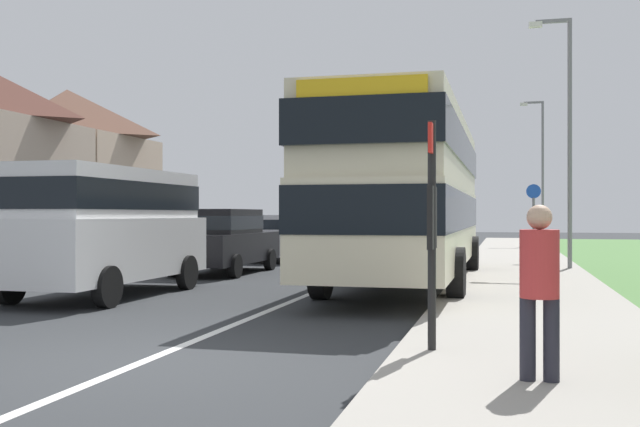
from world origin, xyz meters
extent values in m
plane|color=#2D3033|center=(0.00, 0.00, 0.00)|extent=(120.00, 120.00, 0.00)
cube|color=silver|center=(0.00, 8.00, 0.00)|extent=(0.14, 60.00, 0.01)
cube|color=#9E998E|center=(4.20, 6.00, 0.06)|extent=(3.20, 68.00, 0.12)
cube|color=beige|center=(1.67, 9.26, 1.32)|extent=(2.50, 11.36, 1.65)
cube|color=beige|center=(1.67, 9.26, 2.92)|extent=(2.45, 11.13, 1.55)
cube|color=black|center=(1.67, 9.26, 1.65)|extent=(2.52, 11.41, 0.76)
cube|color=black|center=(1.67, 9.26, 3.00)|extent=(2.52, 11.41, 0.72)
cube|color=gold|center=(1.67, 3.64, 3.42)|extent=(2.00, 0.08, 0.44)
cylinder|color=black|center=(0.42, 12.78, 0.50)|extent=(0.30, 1.00, 1.00)
cylinder|color=black|center=(2.92, 12.78, 0.50)|extent=(0.30, 1.00, 1.00)
cylinder|color=black|center=(0.42, 6.14, 0.50)|extent=(0.30, 1.00, 1.00)
cylinder|color=black|center=(2.92, 6.14, 0.50)|extent=(0.30, 1.00, 1.00)
cube|color=silver|center=(-3.70, 5.55, 0.94)|extent=(1.95, 5.15, 1.15)
cube|color=silver|center=(-3.70, 5.55, 1.98)|extent=(1.72, 4.74, 0.94)
cube|color=black|center=(-3.70, 5.55, 1.94)|extent=(1.76, 4.79, 0.53)
cylinder|color=black|center=(-4.66, 7.15, 0.36)|extent=(0.20, 0.72, 0.72)
cylinder|color=black|center=(-2.75, 7.15, 0.36)|extent=(0.20, 0.72, 0.72)
cylinder|color=black|center=(-4.66, 3.95, 0.36)|extent=(0.20, 0.72, 0.72)
cylinder|color=black|center=(-2.75, 3.95, 0.36)|extent=(0.20, 0.72, 0.72)
cube|color=black|center=(-3.57, 11.31, 0.69)|extent=(1.72, 4.48, 0.78)
cube|color=black|center=(-3.57, 11.09, 1.40)|extent=(1.51, 2.46, 0.64)
cube|color=black|center=(-3.57, 11.09, 1.37)|extent=(1.55, 2.49, 0.36)
cylinder|color=black|center=(-4.41, 12.70, 0.30)|extent=(0.20, 0.60, 0.60)
cylinder|color=black|center=(-2.73, 12.70, 0.30)|extent=(0.20, 0.60, 0.60)
cylinder|color=black|center=(-4.41, 9.93, 0.30)|extent=(0.20, 0.60, 0.60)
cylinder|color=black|center=(-2.73, 9.93, 0.30)|extent=(0.20, 0.60, 0.60)
cube|color=#B7B7BC|center=(-3.60, 16.77, 0.65)|extent=(1.77, 3.98, 0.70)
cube|color=#B7B7BC|center=(-3.60, 16.57, 1.28)|extent=(1.56, 2.19, 0.57)
cube|color=black|center=(-3.60, 16.57, 1.25)|extent=(1.60, 2.21, 0.32)
cylinder|color=black|center=(-4.47, 18.00, 0.30)|extent=(0.20, 0.60, 0.60)
cylinder|color=black|center=(-2.73, 18.00, 0.30)|extent=(0.20, 0.60, 0.60)
cylinder|color=black|center=(-4.47, 15.53, 0.30)|extent=(0.20, 0.60, 0.60)
cylinder|color=black|center=(-2.73, 15.53, 0.30)|extent=(0.20, 0.60, 0.60)
cylinder|color=#23232D|center=(3.96, -0.45, 0.42)|extent=(0.14, 0.14, 0.85)
cylinder|color=#23232D|center=(4.16, -0.45, 0.42)|extent=(0.14, 0.14, 0.85)
cylinder|color=#BF3333|center=(4.06, -0.45, 1.15)|extent=(0.34, 0.34, 0.60)
sphere|color=tan|center=(4.06, -0.45, 1.56)|extent=(0.22, 0.22, 0.22)
cylinder|color=black|center=(3.00, 0.81, 1.30)|extent=(0.09, 0.09, 2.60)
cube|color=red|center=(3.00, 0.81, 2.40)|extent=(0.04, 0.44, 0.32)
cube|color=black|center=(3.00, 0.83, 1.55)|extent=(0.06, 0.52, 0.68)
cylinder|color=slate|center=(4.61, 16.47, 1.05)|extent=(0.08, 0.08, 2.10)
cylinder|color=blue|center=(4.61, 16.47, 2.30)|extent=(0.44, 0.03, 0.44)
cylinder|color=slate|center=(5.48, 13.93, 3.47)|extent=(0.12, 0.12, 6.95)
cube|color=slate|center=(5.03, 13.93, 6.90)|extent=(0.90, 0.10, 0.10)
cube|color=silver|center=(4.58, 13.93, 6.83)|extent=(0.36, 0.20, 0.14)
cylinder|color=slate|center=(5.55, 30.65, 3.59)|extent=(0.12, 0.12, 7.18)
cube|color=slate|center=(5.10, 30.65, 7.13)|extent=(0.90, 0.10, 0.10)
cube|color=silver|center=(4.65, 30.65, 7.06)|extent=(0.36, 0.20, 0.14)
cube|color=#C1A88E|center=(-14.75, 21.09, 2.45)|extent=(6.31, 5.59, 4.90)
pyramid|color=brown|center=(-14.75, 21.09, 5.96)|extent=(6.31, 5.59, 2.13)
camera|label=1|loc=(3.77, -7.18, 1.58)|focal=41.24mm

